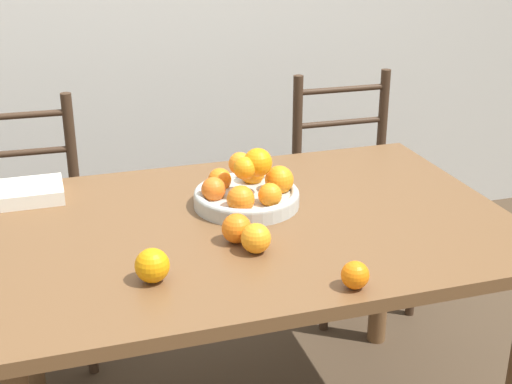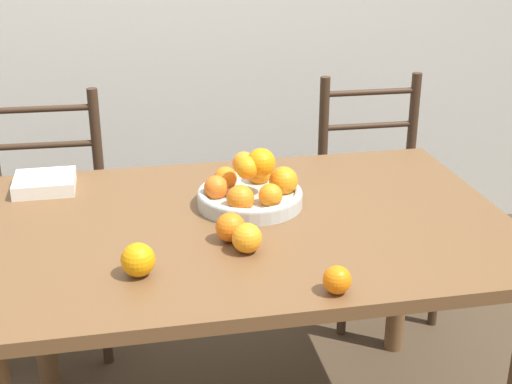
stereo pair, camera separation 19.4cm
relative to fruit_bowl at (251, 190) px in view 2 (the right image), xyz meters
name	(u,v)px [view 2 (the right image)]	position (x,y,z in m)	size (l,w,h in m)	color
dining_table	(249,255)	(-0.02, -0.10, -0.15)	(1.43, 0.97, 0.77)	brown
fruit_bowl	(251,190)	(0.00, 0.00, 0.00)	(0.30, 0.30, 0.17)	#B2B7B2
orange_loose_0	(247,238)	(-0.06, -0.29, -0.01)	(0.08, 0.08, 0.08)	orange
orange_loose_1	(138,260)	(-0.33, -0.35, -0.01)	(0.08, 0.08, 0.08)	orange
orange_loose_2	(230,227)	(-0.10, -0.22, -0.01)	(0.08, 0.08, 0.08)	orange
orange_loose_3	(337,280)	(0.10, -0.52, -0.02)	(0.06, 0.06, 0.06)	orange
chair_left	(49,228)	(-0.64, 0.65, -0.36)	(0.43, 0.42, 0.94)	#382619
chair_right	(376,202)	(0.64, 0.65, -0.36)	(0.43, 0.41, 0.94)	#382619
book_stack	(45,183)	(-0.59, 0.24, -0.03)	(0.18, 0.17, 0.04)	silver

